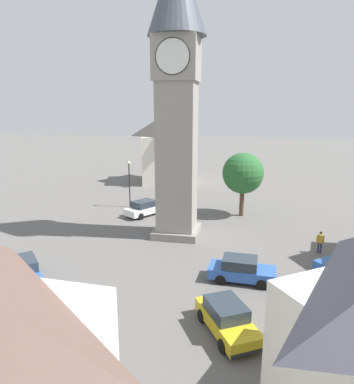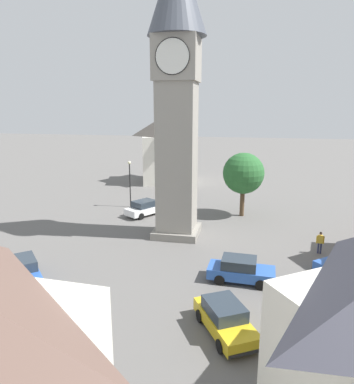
{
  "view_description": "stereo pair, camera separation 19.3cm",
  "coord_description": "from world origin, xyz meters",
  "px_view_note": "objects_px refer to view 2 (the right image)",
  "views": [
    {
      "loc": [
        5.53,
        -27.97,
        10.65
      ],
      "look_at": [
        0.0,
        0.0,
        3.73
      ],
      "focal_mm": 33.07,
      "sensor_mm": 36.0,
      "label": 1
    },
    {
      "loc": [
        5.72,
        -27.93,
        10.65
      ],
      "look_at": [
        0.0,
        0.0,
        3.73
      ],
      "focal_mm": 33.07,
      "sensor_mm": 36.0,
      "label": 2
    }
  ],
  "objects_px": {
    "car_silver_kerb": "(225,318)",
    "building_terrace_right": "(165,148)",
    "pedestrian": "(320,241)",
    "car_red_corner": "(23,271)",
    "clock_tower": "(177,72)",
    "car_black_far": "(350,273)",
    "lamp_post": "(130,176)",
    "tree": "(243,174)",
    "car_blue_kerb": "(145,208)",
    "car_white_side": "(241,270)"
  },
  "relations": [
    {
      "from": "car_silver_kerb",
      "to": "building_terrace_right",
      "type": "height_order",
      "value": "building_terrace_right"
    },
    {
      "from": "pedestrian",
      "to": "car_red_corner",
      "type": "bearing_deg",
      "value": -156.05
    },
    {
      "from": "clock_tower",
      "to": "car_black_far",
      "type": "xyz_separation_m",
      "value": [
        12.08,
        -6.43,
        -12.45
      ]
    },
    {
      "from": "clock_tower",
      "to": "car_silver_kerb",
      "type": "height_order",
      "value": "clock_tower"
    },
    {
      "from": "pedestrian",
      "to": "lamp_post",
      "type": "bearing_deg",
      "value": 152.77
    },
    {
      "from": "car_red_corner",
      "to": "car_black_far",
      "type": "height_order",
      "value": "same"
    },
    {
      "from": "car_red_corner",
      "to": "lamp_post",
      "type": "height_order",
      "value": "lamp_post"
    },
    {
      "from": "pedestrian",
      "to": "tree",
      "type": "distance_m",
      "value": 10.74
    },
    {
      "from": "car_black_far",
      "to": "lamp_post",
      "type": "bearing_deg",
      "value": 143.62
    },
    {
      "from": "car_blue_kerb",
      "to": "clock_tower",
      "type": "bearing_deg",
      "value": -48.19
    },
    {
      "from": "car_white_side",
      "to": "clock_tower",
      "type": "bearing_deg",
      "value": 127.07
    },
    {
      "from": "car_silver_kerb",
      "to": "tree",
      "type": "bearing_deg",
      "value": 89.06
    },
    {
      "from": "car_blue_kerb",
      "to": "tree",
      "type": "relative_size",
      "value": 0.69
    },
    {
      "from": "car_silver_kerb",
      "to": "building_terrace_right",
      "type": "bearing_deg",
      "value": 108.1
    },
    {
      "from": "clock_tower",
      "to": "car_white_side",
      "type": "height_order",
      "value": "clock_tower"
    },
    {
      "from": "clock_tower",
      "to": "pedestrian",
      "type": "height_order",
      "value": "clock_tower"
    },
    {
      "from": "clock_tower",
      "to": "car_blue_kerb",
      "type": "distance_m",
      "value": 13.98
    },
    {
      "from": "car_blue_kerb",
      "to": "building_terrace_right",
      "type": "xyz_separation_m",
      "value": [
        -1.89,
        16.43,
        4.05
      ]
    },
    {
      "from": "tree",
      "to": "building_terrace_right",
      "type": "distance_m",
      "value": 18.55
    },
    {
      "from": "car_blue_kerb",
      "to": "car_white_side",
      "type": "bearing_deg",
      "value": -50.99
    },
    {
      "from": "tree",
      "to": "lamp_post",
      "type": "relative_size",
      "value": 1.26
    },
    {
      "from": "car_white_side",
      "to": "pedestrian",
      "type": "relative_size",
      "value": 2.49
    },
    {
      "from": "car_blue_kerb",
      "to": "car_red_corner",
      "type": "height_order",
      "value": "same"
    },
    {
      "from": "pedestrian",
      "to": "tree",
      "type": "relative_size",
      "value": 0.27
    },
    {
      "from": "car_white_side",
      "to": "building_terrace_right",
      "type": "bearing_deg",
      "value": 112.27
    },
    {
      "from": "car_silver_kerb",
      "to": "lamp_post",
      "type": "height_order",
      "value": "lamp_post"
    },
    {
      "from": "car_white_side",
      "to": "tree",
      "type": "height_order",
      "value": "tree"
    },
    {
      "from": "pedestrian",
      "to": "car_black_far",
      "type": "bearing_deg",
      "value": -79.0
    },
    {
      "from": "car_white_side",
      "to": "tree",
      "type": "distance_m",
      "value": 14.34
    },
    {
      "from": "car_red_corner",
      "to": "car_white_side",
      "type": "bearing_deg",
      "value": 12.08
    },
    {
      "from": "pedestrian",
      "to": "lamp_post",
      "type": "relative_size",
      "value": 0.34
    },
    {
      "from": "car_blue_kerb",
      "to": "car_silver_kerb",
      "type": "height_order",
      "value": "same"
    },
    {
      "from": "clock_tower",
      "to": "car_silver_kerb",
      "type": "xyz_separation_m",
      "value": [
        4.96,
        -12.75,
        -12.45
      ]
    },
    {
      "from": "clock_tower",
      "to": "pedestrian",
      "type": "xyz_separation_m",
      "value": [
        11.18,
        -1.8,
        -12.2
      ]
    },
    {
      "from": "car_white_side",
      "to": "tree",
      "type": "relative_size",
      "value": 0.67
    },
    {
      "from": "car_blue_kerb",
      "to": "car_white_side",
      "type": "distance_m",
      "value": 15.55
    },
    {
      "from": "car_silver_kerb",
      "to": "car_white_side",
      "type": "xyz_separation_m",
      "value": [
        0.59,
        5.41,
        0.0
      ]
    },
    {
      "from": "car_white_side",
      "to": "lamp_post",
      "type": "height_order",
      "value": "lamp_post"
    },
    {
      "from": "car_white_side",
      "to": "pedestrian",
      "type": "xyz_separation_m",
      "value": [
        5.63,
        5.54,
        0.25
      ]
    },
    {
      "from": "lamp_post",
      "to": "car_red_corner",
      "type": "bearing_deg",
      "value": -93.27
    },
    {
      "from": "building_terrace_right",
      "to": "car_black_far",
      "type": "bearing_deg",
      "value": -56.59
    },
    {
      "from": "car_silver_kerb",
      "to": "car_white_side",
      "type": "distance_m",
      "value": 5.44
    },
    {
      "from": "car_red_corner",
      "to": "lamp_post",
      "type": "xyz_separation_m",
      "value": [
        1.0,
        17.55,
        2.61
      ]
    },
    {
      "from": "car_black_far",
      "to": "car_silver_kerb",
      "type": "bearing_deg",
      "value": -138.42
    },
    {
      "from": "car_red_corner",
      "to": "tree",
      "type": "xyz_separation_m",
      "value": [
        12.94,
        16.72,
        3.53
      ]
    },
    {
      "from": "car_blue_kerb",
      "to": "car_red_corner",
      "type": "relative_size",
      "value": 1.05
    },
    {
      "from": "clock_tower",
      "to": "car_red_corner",
      "type": "relative_size",
      "value": 5.4
    },
    {
      "from": "lamp_post",
      "to": "pedestrian",
      "type": "bearing_deg",
      "value": -27.23
    },
    {
      "from": "building_terrace_right",
      "to": "car_white_side",
      "type": "bearing_deg",
      "value": -67.73
    },
    {
      "from": "car_silver_kerb",
      "to": "tree",
      "type": "height_order",
      "value": "tree"
    }
  ]
}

